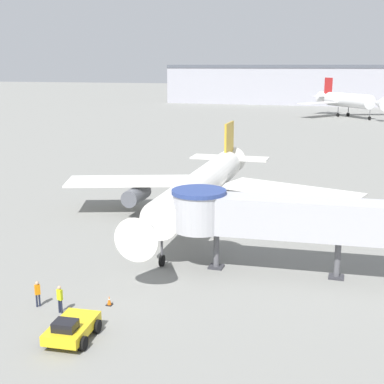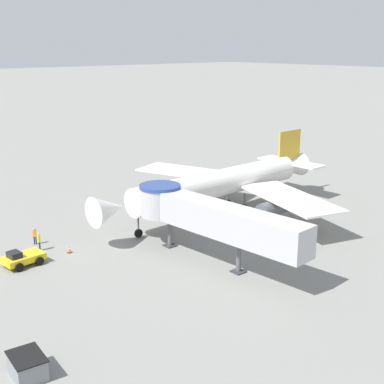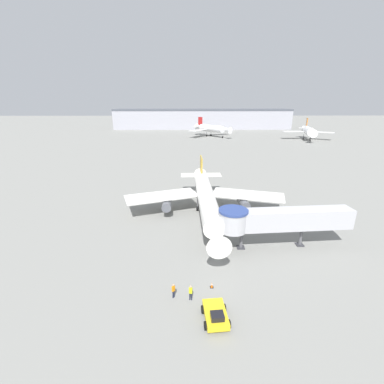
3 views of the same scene
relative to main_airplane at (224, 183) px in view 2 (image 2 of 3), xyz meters
The scene contains 9 objects.
ground_plane 5.16m from the main_airplane, 34.35° to the right, with size 800.00×800.00×0.00m, color gray.
main_airplane is the anchor object (origin of this frame).
jet_bridge 14.47m from the main_airplane, 50.81° to the right, with size 19.17×4.52×6.02m.
pushback_tug_yellow 24.79m from the main_airplane, 91.53° to the right, with size 2.67×3.76×1.49m.
service_container_gray 35.25m from the main_airplane, 63.60° to the right, with size 2.78×2.17×1.40m.
traffic_cone_starboard_wing 12.75m from the main_airplane, 11.59° to the right, with size 0.50×0.50×0.82m.
traffic_cone_near_nose 20.20m from the main_airplane, 91.71° to the right, with size 0.38×0.38×0.64m.
ground_crew_marshaller 22.18m from the main_airplane, 97.85° to the right, with size 0.39×0.28×1.81m.
ground_crew_wing_walker 22.14m from the main_airplane, 102.74° to the right, with size 0.36×0.37×1.72m.
Camera 2 is at (40.31, -40.29, 19.32)m, focal length 50.00 mm.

